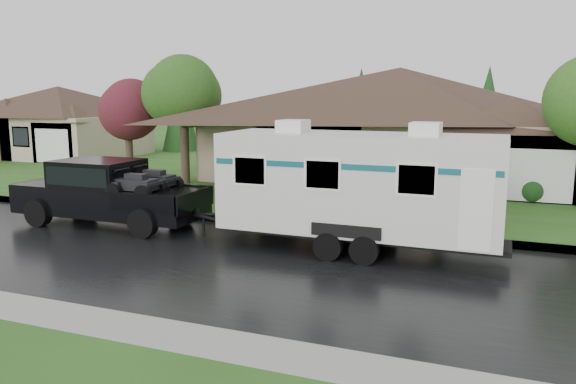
% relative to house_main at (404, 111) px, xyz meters
% --- Properties ---
extents(ground, '(140.00, 140.00, 0.00)m').
position_rel_house_main_xyz_m(ground, '(-2.29, -13.84, -3.59)').
color(ground, '#2B4F18').
rests_on(ground, ground).
extents(road, '(140.00, 8.00, 0.01)m').
position_rel_house_main_xyz_m(road, '(-2.29, -15.84, -3.59)').
color(road, black).
rests_on(road, ground).
extents(curb, '(140.00, 0.50, 0.15)m').
position_rel_house_main_xyz_m(curb, '(-2.29, -11.59, -3.52)').
color(curb, gray).
rests_on(curb, ground).
extents(lawn, '(140.00, 26.00, 0.15)m').
position_rel_house_main_xyz_m(lawn, '(-2.29, 1.16, -3.52)').
color(lawn, '#2B4F18').
rests_on(lawn, ground).
extents(house_main, '(19.44, 10.80, 6.90)m').
position_rel_house_main_xyz_m(house_main, '(0.00, 0.00, 0.00)').
color(house_main, tan).
rests_on(house_main, lawn).
extents(house_far, '(10.80, 8.64, 5.80)m').
position_rel_house_main_xyz_m(house_far, '(-24.07, 2.02, -0.62)').
color(house_far, tan).
rests_on(house_far, lawn).
extents(tree_left_green, '(3.72, 3.72, 6.16)m').
position_rel_house_main_xyz_m(tree_left_green, '(-9.53, -5.48, 0.83)').
color(tree_left_green, '#382B1E').
rests_on(tree_left_green, lawn).
extents(tree_red, '(2.98, 2.98, 4.93)m').
position_rel_house_main_xyz_m(tree_red, '(-12.63, -5.67, -0.03)').
color(tree_red, '#382B1E').
rests_on(tree_red, lawn).
extents(shrub_row, '(13.60, 1.00, 1.00)m').
position_rel_house_main_xyz_m(shrub_row, '(-0.29, -4.54, -2.94)').
color(shrub_row, '#143814').
rests_on(shrub_row, lawn).
extents(pickup_truck, '(6.68, 2.54, 2.23)m').
position_rel_house_main_xyz_m(pickup_truck, '(-7.72, -13.52, -2.40)').
color(pickup_truck, black).
rests_on(pickup_truck, ground).
extents(travel_trailer, '(8.23, 2.89, 3.69)m').
position_rel_house_main_xyz_m(travel_trailer, '(1.10, -13.52, -1.63)').
color(travel_trailer, silver).
rests_on(travel_trailer, ground).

